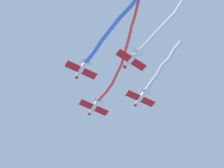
{
  "coord_description": "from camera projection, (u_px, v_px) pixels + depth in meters",
  "views": [
    {
      "loc": [
        7.95,
        -48.79,
        3.76
      ],
      "look_at": [
        4.62,
        1.07,
        73.22
      ],
      "focal_mm": 61.9,
      "sensor_mm": 36.0,
      "label": 1
    }
  ],
  "objects": [
    {
      "name": "smoke_trail_left_wing",
      "position": [
        126.0,
        11.0,
        76.17
      ],
      "size": [
        18.85,
        21.29,
        3.2
      ],
      "color": "#4C75DB"
    },
    {
      "name": "smoke_trail_lead",
      "position": [
        123.0,
        50.0,
        81.52
      ],
      "size": [
        10.98,
        26.32,
        2.78
      ],
      "color": "#DB4C4C"
    },
    {
      "name": "airplane_right_wing",
      "position": [
        140.0,
        98.0,
        88.38
      ],
      "size": [
        6.93,
        5.67,
        1.81
      ],
      "rotation": [
        0.0,
        0.0,
        2.14
      ],
      "color": "white"
    },
    {
      "name": "airplane_left_wing",
      "position": [
        81.0,
        70.0,
        82.96
      ],
      "size": [
        6.91,
        5.69,
        1.81
      ],
      "rotation": [
        0.0,
        0.0,
        2.15
      ],
      "color": "white"
    },
    {
      "name": "airplane_lead",
      "position": [
        94.0,
        107.0,
        89.55
      ],
      "size": [
        6.9,
        5.69,
        1.81
      ],
      "rotation": [
        0.0,
        0.0,
        2.15
      ],
      "color": "white"
    },
    {
      "name": "airplane_slot",
      "position": [
        131.0,
        60.0,
        81.71
      ],
      "size": [
        6.58,
        5.91,
        1.81
      ],
      "rotation": [
        0.0,
        0.0,
        2.26
      ],
      "color": "white"
    },
    {
      "name": "smoke_trail_right_wing",
      "position": [
        163.0,
        67.0,
        84.26
      ],
      "size": [
        8.42,
        12.06,
        2.25
      ],
      "color": "white"
    },
    {
      "name": "smoke_trail_slot",
      "position": [
        174.0,
        11.0,
        75.09
      ],
      "size": [
        13.98,
        19.0,
        2.01
      ],
      "color": "white"
    }
  ]
}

